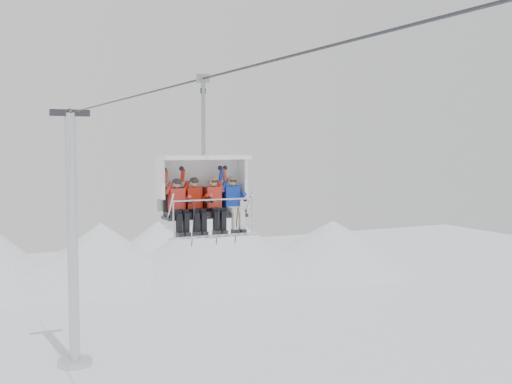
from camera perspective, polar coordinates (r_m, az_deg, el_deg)
name	(u,v)px	position (r m, az deg, el deg)	size (l,w,h in m)	color
ridgeline	(8,256)	(54.98, -21.16, -5.31)	(72.00, 21.00, 7.00)	white
lift_tower_right	(73,257)	(35.04, -15.97, -5.60)	(2.00, 1.80, 13.48)	silver
haul_cable	(256,65)	(13.49, 0.00, 11.23)	(0.06, 0.06, 50.00)	#313036
chairlift_carrier	(202,184)	(16.31, -4.83, 0.68)	(2.26, 1.17, 3.98)	black
skier_far_left	(178,205)	(15.81, -6.92, -1.16)	(0.38, 1.69, 1.53)	#B62920
skier_center_left	(195,204)	(15.96, -5.42, -1.07)	(0.39, 1.69, 1.56)	#A3190A
skier_center_right	(215,203)	(16.15, -3.69, -1.00)	(0.39, 1.69, 1.56)	red
skier_far_right	(233,202)	(16.35, -2.04, -0.93)	(0.39, 1.69, 1.56)	#1132AA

